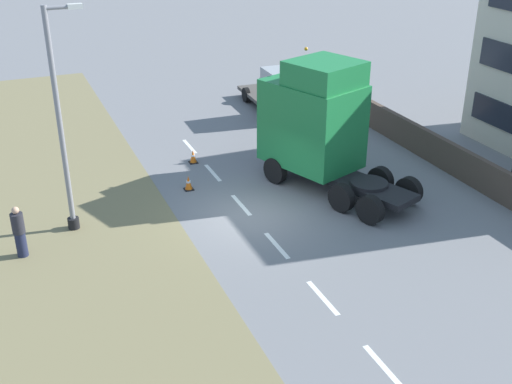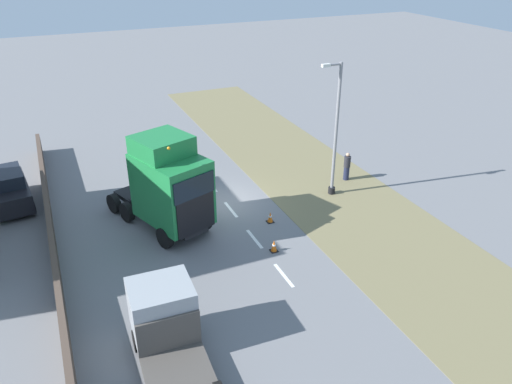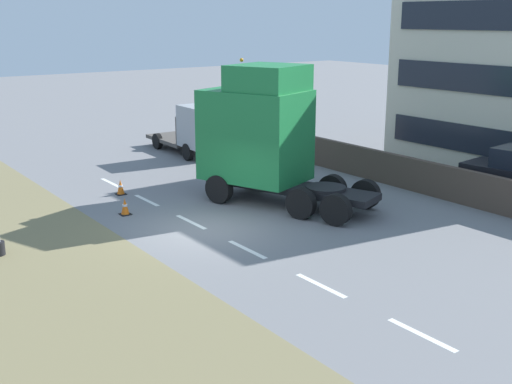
% 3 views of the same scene
% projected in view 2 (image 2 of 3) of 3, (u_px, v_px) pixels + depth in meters
% --- Properties ---
extents(ground_plane, '(120.00, 120.00, 0.00)m').
position_uv_depth(ground_plane, '(225.00, 202.00, 27.61)').
color(ground_plane, slate).
rests_on(ground_plane, ground).
extents(grass_verge, '(7.00, 44.00, 0.01)m').
position_uv_depth(grass_verge, '(319.00, 183.00, 29.75)').
color(grass_verge, olive).
rests_on(grass_verge, ground).
extents(lane_markings, '(0.16, 17.80, 0.00)m').
position_uv_depth(lane_markings, '(221.00, 197.00, 28.18)').
color(lane_markings, white).
rests_on(lane_markings, ground).
extents(boundary_wall, '(0.25, 24.00, 1.27)m').
position_uv_depth(boundary_wall, '(50.00, 226.00, 24.11)').
color(boundary_wall, '#4C3D33').
rests_on(boundary_wall, ground).
extents(lorry_cab, '(4.53, 6.74, 5.06)m').
position_uv_depth(lorry_cab, '(169.00, 186.00, 23.91)').
color(lorry_cab, black).
rests_on(lorry_cab, ground).
extents(flatbed_truck, '(2.39, 5.58, 2.52)m').
position_uv_depth(flatbed_truck, '(166.00, 322.00, 17.10)').
color(flatbed_truck, '#999EA3').
rests_on(flatbed_truck, ground).
extents(parked_car, '(2.24, 4.50, 2.01)m').
position_uv_depth(parked_car, '(10.00, 189.00, 26.89)').
color(parked_car, black).
rests_on(parked_car, ground).
extents(lamp_post, '(1.31, 0.39, 7.49)m').
position_uv_depth(lamp_post, '(335.00, 138.00, 26.99)').
color(lamp_post, black).
rests_on(lamp_post, ground).
extents(pedestrian, '(0.39, 0.39, 1.74)m').
position_uv_depth(pedestrian, '(347.00, 167.00, 29.81)').
color(pedestrian, '#1E233D').
rests_on(pedestrian, ground).
extents(traffic_cone_lead, '(0.36, 0.36, 0.58)m').
position_uv_depth(traffic_cone_lead, '(274.00, 246.00, 23.20)').
color(traffic_cone_lead, black).
rests_on(traffic_cone_lead, ground).
extents(traffic_cone_trailing, '(0.36, 0.36, 0.58)m').
position_uv_depth(traffic_cone_trailing, '(270.00, 217.00, 25.59)').
color(traffic_cone_trailing, black).
rests_on(traffic_cone_trailing, ground).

